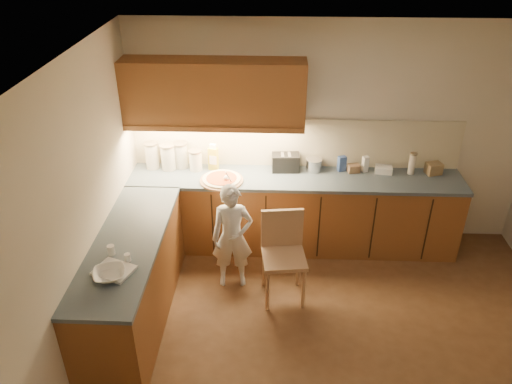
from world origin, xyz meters
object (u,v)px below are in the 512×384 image
(child, at_px, (232,237))
(oil_jug, at_px, (213,158))
(wooden_chair, at_px, (283,249))
(toaster, at_px, (286,162))
(pizza_on_board, at_px, (222,180))

(child, distance_m, oil_jug, 1.05)
(wooden_chair, height_order, oil_jug, oil_jug)
(oil_jug, bearing_deg, toaster, 0.35)
(wooden_chair, height_order, toaster, toaster)
(oil_jug, distance_m, toaster, 0.83)
(pizza_on_board, xyz_separation_m, wooden_chair, (0.69, -0.74, -0.39))
(child, distance_m, wooden_chair, 0.55)
(pizza_on_board, relative_size, oil_jug, 1.53)
(child, height_order, wooden_chair, child)
(pizza_on_board, relative_size, child, 0.41)
(wooden_chair, bearing_deg, toaster, 81.83)
(oil_jug, bearing_deg, child, -72.43)
(pizza_on_board, distance_m, wooden_chair, 1.08)
(wooden_chair, bearing_deg, child, 158.07)
(pizza_on_board, bearing_deg, toaster, 22.75)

